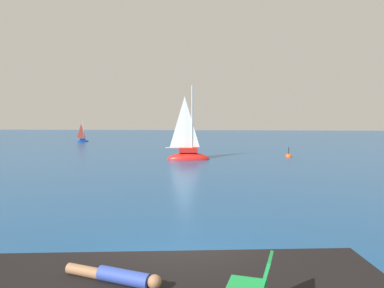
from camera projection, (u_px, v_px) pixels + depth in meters
name	position (u px, v px, depth m)	size (l,w,h in m)	color
ground_plane	(179.00, 275.00, 8.48)	(160.00, 160.00, 0.00)	navy
sailboat_near	(188.00, 155.00, 30.27)	(3.63, 1.56, 6.63)	red
sailboat_far	(82.00, 140.00, 50.40)	(1.71, 1.34, 3.15)	#193D99
person_sunbather	(117.00, 276.00, 5.92)	(1.70, 0.72, 0.25)	#334CB2
beach_chair	(255.00, 280.00, 5.04)	(0.69, 0.60, 0.80)	green
marker_buoy	(289.00, 157.00, 32.36)	(0.56, 0.56, 1.13)	#EA5114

